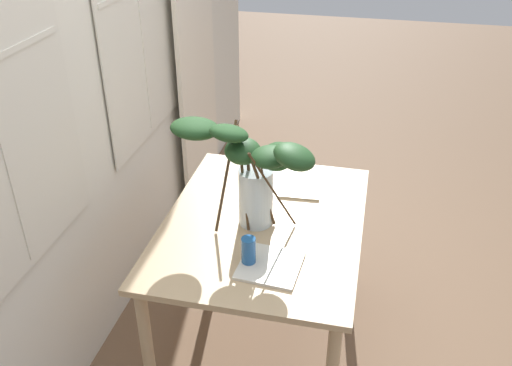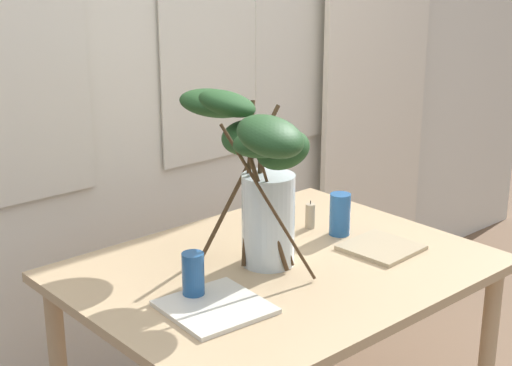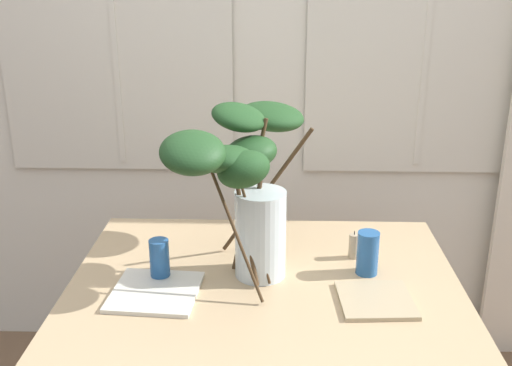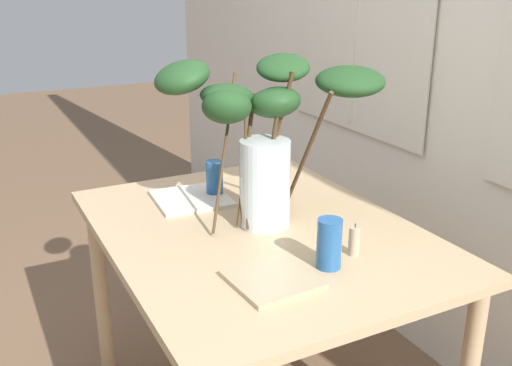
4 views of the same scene
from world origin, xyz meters
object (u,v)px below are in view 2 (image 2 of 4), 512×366
Objects in this scene: dining_table at (279,293)px; vase_with_branches at (255,164)px; drinking_glass_blue_left at (193,276)px; pillar_candle at (310,216)px; plate_square_left at (215,307)px; plate_square_right at (381,247)px; drinking_glass_blue_right at (340,214)px.

dining_table is 0.41m from vase_with_branches.
dining_table is 0.36m from drinking_glass_blue_left.
dining_table is 12.48× the size of pillar_candle.
pillar_candle is at bearing 16.94° from vase_with_branches.
vase_with_branches is 5.59× the size of drinking_glass_blue_left.
plate_square_left and plate_square_right have the same top height.
vase_with_branches reaches higher than plate_square_right.
vase_with_branches reaches higher than dining_table.
vase_with_branches reaches higher than drinking_glass_blue_right.
plate_square_left is 0.67m from pillar_candle.
plate_square_right is (0.32, -0.12, 0.10)m from dining_table.
pillar_candle is at bearing 96.56° from plate_square_right.
drinking_glass_blue_right is 0.11m from pillar_candle.
drinking_glass_blue_right is at bearing 9.14° from dining_table.
dining_table is at bearing 16.73° from plate_square_left.
drinking_glass_blue_right is 1.46× the size of pillar_candle.
vase_with_branches reaches higher than plate_square_left.
dining_table is 0.36m from plate_square_right.
drinking_glass_blue_left is at bearing -165.07° from pillar_candle.
pillar_candle reaches higher than dining_table.
plate_square_right is at bearing -2.39° from plate_square_left.
drinking_glass_blue_left is 0.66m from plate_square_right.
vase_with_branches is 0.44m from drinking_glass_blue_right.
drinking_glass_blue_right is at bearing 5.08° from drinking_glass_blue_left.
plate_square_left is (0.00, -0.09, -0.06)m from drinking_glass_blue_left.
drinking_glass_blue_left is at bearing -178.98° from dining_table.
pillar_candle is (0.62, 0.16, -0.02)m from drinking_glass_blue_left.
dining_table is at bearing 158.99° from plate_square_right.
dining_table is at bearing -151.46° from pillar_candle.
pillar_candle is (-0.03, 0.11, -0.03)m from drinking_glass_blue_right.
drinking_glass_blue_left reaches higher than dining_table.
drinking_glass_blue_right is 0.56× the size of plate_square_left.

